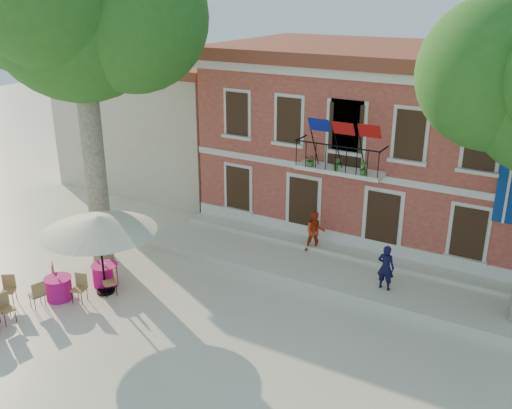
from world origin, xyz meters
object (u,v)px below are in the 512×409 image
(pedestrian_navy, at_px, (386,267))
(cafe_table_3, at_px, (105,274))
(patio_umbrella, at_px, (98,224))
(pedestrian_orange, at_px, (315,232))
(plane_tree_west, at_px, (78,10))
(cafe_table_2, at_px, (59,287))

(pedestrian_navy, distance_m, cafe_table_3, 9.52)
(patio_umbrella, bearing_deg, pedestrian_orange, 50.19)
(patio_umbrella, height_order, pedestrian_navy, patio_umbrella)
(plane_tree_west, height_order, pedestrian_navy, plane_tree_west)
(plane_tree_west, relative_size, cafe_table_3, 6.65)
(patio_umbrella, distance_m, pedestrian_orange, 7.91)
(cafe_table_2, height_order, cafe_table_3, same)
(patio_umbrella, height_order, cafe_table_3, patio_umbrella)
(plane_tree_west, xyz_separation_m, pedestrian_orange, (6.88, 4.11, -7.89))
(plane_tree_west, distance_m, cafe_table_3, 8.83)
(pedestrian_navy, distance_m, cafe_table_2, 10.78)
(plane_tree_west, xyz_separation_m, pedestrian_navy, (10.11, 2.63, -7.91))
(cafe_table_2, bearing_deg, pedestrian_navy, 31.24)
(cafe_table_2, relative_size, cafe_table_3, 0.99)
(patio_umbrella, bearing_deg, plane_tree_west, 135.43)
(pedestrian_orange, xyz_separation_m, cafe_table_2, (-5.98, -7.06, -0.66))
(plane_tree_west, distance_m, pedestrian_orange, 11.25)
(pedestrian_orange, distance_m, cafe_table_2, 9.27)
(patio_umbrella, distance_m, cafe_table_3, 2.15)
(pedestrian_orange, bearing_deg, cafe_table_3, -165.90)
(patio_umbrella, relative_size, pedestrian_navy, 2.41)
(plane_tree_west, distance_m, patio_umbrella, 7.01)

